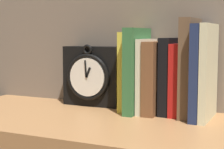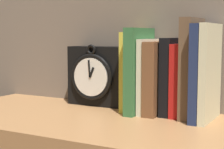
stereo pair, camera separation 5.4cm
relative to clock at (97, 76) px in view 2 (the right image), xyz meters
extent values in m
cube|color=black|center=(0.00, 0.01, 0.00)|extent=(0.17, 0.06, 0.17)
torus|color=black|center=(0.00, -0.03, 0.00)|extent=(0.13, 0.01, 0.13)
cylinder|color=white|center=(0.00, -0.03, 0.00)|extent=(0.11, 0.01, 0.11)
cube|color=black|center=(0.01, -0.04, 0.01)|extent=(0.02, 0.00, 0.03)
cube|color=black|center=(0.00, -0.04, 0.02)|extent=(0.01, 0.00, 0.05)
torus|color=black|center=(0.00, -0.03, 0.08)|extent=(0.03, 0.01, 0.03)
cube|color=yellow|center=(0.13, -0.02, 0.02)|extent=(0.03, 0.11, 0.21)
cube|color=#326939|center=(0.15, -0.04, 0.03)|extent=(0.03, 0.14, 0.22)
cube|color=beige|center=(0.18, -0.03, 0.01)|extent=(0.01, 0.13, 0.19)
cube|color=brown|center=(0.20, -0.03, 0.01)|extent=(0.03, 0.13, 0.19)
cube|color=black|center=(0.23, -0.02, 0.01)|extent=(0.03, 0.11, 0.20)
cube|color=#B41714|center=(0.26, -0.02, 0.01)|extent=(0.02, 0.11, 0.18)
cube|color=brown|center=(0.29, -0.03, 0.04)|extent=(0.03, 0.13, 0.25)
cube|color=navy|center=(0.32, -0.04, 0.03)|extent=(0.02, 0.15, 0.23)
cube|color=beige|center=(0.34, -0.04, 0.03)|extent=(0.02, 0.15, 0.23)
camera|label=1|loc=(0.51, -0.95, 0.12)|focal=60.00mm
camera|label=2|loc=(0.56, -0.93, 0.12)|focal=60.00mm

